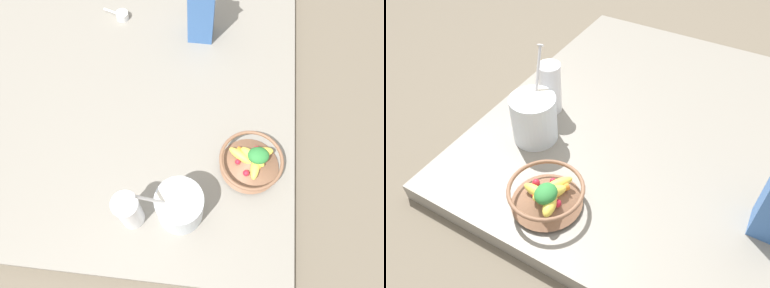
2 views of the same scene
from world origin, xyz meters
The scene contains 5 objects.
ground_plane centered at (0.00, 0.00, 0.00)m, with size 6.00×6.00×0.00m, color #665B4C.
countertop centered at (0.00, 0.00, 0.02)m, with size 1.10×1.10×0.05m.
fruit_bowl centered at (-0.20, -0.42, 0.09)m, with size 0.18×0.18×0.08m.
yogurt_tub centered at (-0.36, -0.23, 0.12)m, with size 0.13×0.17×0.24m.
drinking_cup centered at (-0.39, -0.11, 0.13)m, with size 0.07×0.07×0.16m.
Camera 2 is at (0.13, -0.85, 0.78)m, focal length 35.00 mm.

